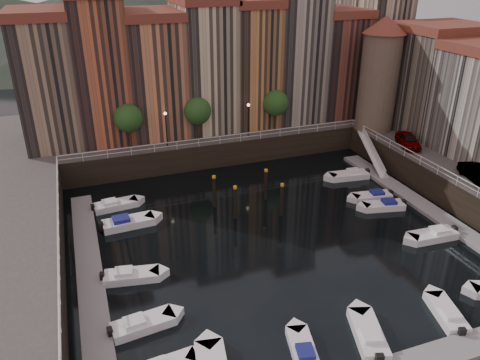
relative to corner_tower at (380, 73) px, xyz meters
name	(u,v)px	position (x,y,z in m)	size (l,w,h in m)	color
ground	(274,234)	(-20.00, -14.50, -10.19)	(200.00, 200.00, 0.00)	black
quay_far	(198,130)	(-20.00, 11.50, -8.69)	(80.00, 20.00, 3.00)	black
dock_left	(90,275)	(-36.20, -15.50, -10.02)	(2.00, 28.00, 0.35)	gray
dock_right	(426,208)	(-3.80, -15.50, -10.02)	(2.00, 28.00, 0.35)	gray
mountains	(126,16)	(-18.28, 95.50, -2.28)	(145.00, 100.00, 18.00)	#2D382D
far_terrace	(226,62)	(-16.69, 9.00, 0.76)	(48.70, 10.30, 17.50)	#94785E
corner_tower	(380,73)	(0.00, 0.00, 0.00)	(5.20, 5.20, 13.80)	#6B5B4C
promenade_trees	(203,110)	(-21.33, 3.70, -3.61)	(21.20, 3.20, 5.20)	black
street_lamps	(208,118)	(-21.00, 2.70, -4.30)	(10.36, 0.36, 4.18)	black
railings	(255,175)	(-20.00, -9.62, -6.41)	(36.08, 34.04, 0.52)	white
gangway	(372,152)	(-2.90, -4.50, -8.28)	(2.78, 8.32, 3.73)	white
mooring_pilings	(249,195)	(-20.52, -9.55, -8.54)	(5.93, 4.27, 3.78)	black
boat_left_1	(142,324)	(-33.25, -22.57, -9.84)	(4.61, 2.16, 1.04)	white
boat_left_2	(130,276)	(-33.23, -16.89, -9.85)	(4.62, 2.33, 1.04)	white
boat_left_3	(127,223)	(-32.38, -8.63, -9.81)	(5.08, 2.11, 1.15)	white
boat_left_4	(115,205)	(-33.09, -4.63, -9.84)	(4.64, 2.10, 1.05)	white
boat_right_1	(434,235)	(-6.88, -20.11, -9.83)	(4.72, 1.90, 1.08)	white
boat_right_2	(384,206)	(-7.66, -13.89, -9.86)	(4.47, 2.41, 1.00)	white
boat_right_3	(373,196)	(-7.55, -11.74, -9.86)	(4.36, 2.11, 0.98)	white
boat_right_4	(350,175)	(-7.05, -6.43, -9.83)	(4.82, 2.23, 1.09)	white
boat_near_1	(303,351)	(-24.03, -28.41, -9.88)	(2.32, 4.22, 0.94)	white
boat_near_2	(369,335)	(-19.39, -28.65, -9.82)	(3.02, 4.90, 1.10)	white
boat_near_3	(447,313)	(-13.05, -28.70, -9.86)	(2.54, 4.38, 0.98)	white
car_a	(408,141)	(0.02, -6.88, -6.41)	(1.86, 4.62, 1.57)	gray
car_b	(476,174)	(0.39, -16.64, -6.46)	(1.55, 4.46, 1.47)	gray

